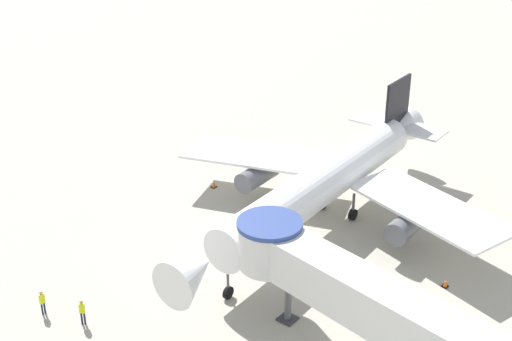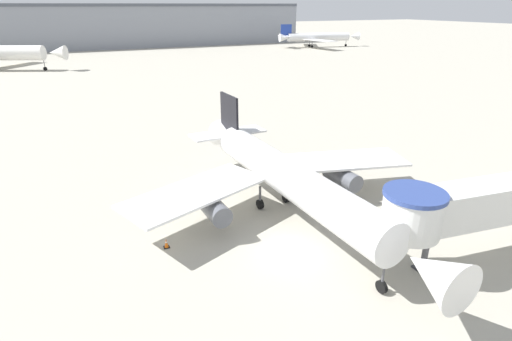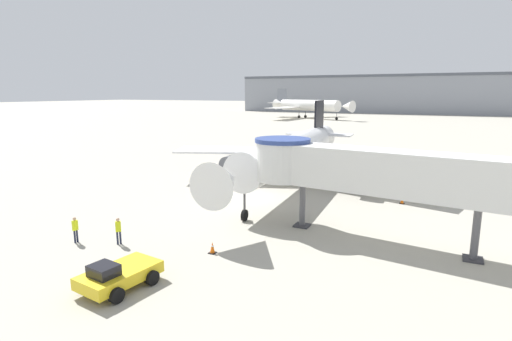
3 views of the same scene
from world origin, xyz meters
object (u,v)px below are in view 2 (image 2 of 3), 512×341
(traffic_cone_port_wing, at_px, (166,243))
(jet_bridge, at_px, (509,198))
(main_airplane, at_px, (286,177))
(traffic_cone_starboard_wing, at_px, (393,195))
(background_jet_blue_tail, at_px, (317,37))

(traffic_cone_port_wing, bearing_deg, jet_bridge, -26.67)
(jet_bridge, height_order, traffic_cone_port_wing, jet_bridge)
(main_airplane, height_order, traffic_cone_starboard_wing, main_airplane)
(main_airplane, xyz_separation_m, traffic_cone_port_wing, (-10.98, -0.76, -3.36))
(traffic_cone_port_wing, xyz_separation_m, background_jet_blue_tail, (97.92, 130.97, 3.96))
(main_airplane, xyz_separation_m, background_jet_blue_tail, (86.94, 130.21, 0.60))
(jet_bridge, height_order, background_jet_blue_tail, background_jet_blue_tail)
(jet_bridge, bearing_deg, traffic_cone_port_wing, 160.62)
(background_jet_blue_tail, bearing_deg, jet_bridge, 162.57)
(traffic_cone_starboard_wing, bearing_deg, traffic_cone_port_wing, 177.88)
(traffic_cone_port_wing, distance_m, traffic_cone_starboard_wing, 22.15)
(main_airplane, xyz_separation_m, jet_bridge, (11.60, -12.10, 1.02))
(main_airplane, distance_m, traffic_cone_starboard_wing, 11.76)
(main_airplane, height_order, traffic_cone_port_wing, main_airplane)
(main_airplane, bearing_deg, jet_bridge, -49.51)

